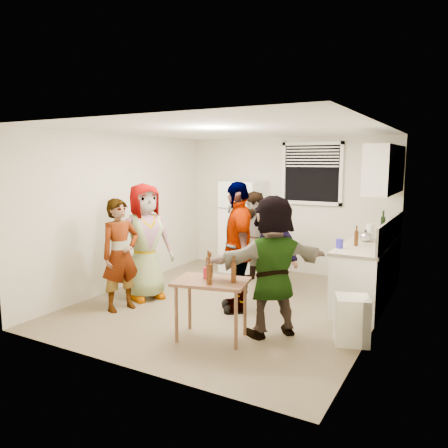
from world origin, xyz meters
The scene contains 23 objects.
room centered at (0.00, 0.00, 0.00)m, with size 4.00×4.50×2.50m, color silver, non-canonical shape.
window centered at (0.45, 2.21, 1.85)m, with size 1.12×0.10×1.06m, color white, non-canonical shape.
refrigerator centered at (-0.75, 1.88, 0.85)m, with size 0.70×0.70×1.70m, color white.
counter_lower centered at (1.70, 1.15, 0.43)m, with size 0.60×2.20×0.86m, color white.
countertop centered at (1.70, 1.15, 0.88)m, with size 0.64×2.22×0.04m, color beige.
backsplash centered at (1.99, 1.15, 1.08)m, with size 0.03×2.20×0.36m, color beige.
upper_cabinets centered at (1.83, 1.35, 1.95)m, with size 0.34×1.60×0.70m, color white.
kettle centered at (1.65, 1.09, 0.90)m, with size 0.22×0.19×0.19m, color silver, non-canonical shape.
paper_towel centered at (1.68, 1.25, 0.90)m, with size 0.11×0.11×0.25m, color white.
wine_bottle centered at (1.75, 1.93, 0.90)m, with size 0.07×0.07×0.28m, color black.
beer_bottle_counter centered at (1.60, 0.70, 0.90)m, with size 0.05×0.05×0.21m, color #47230C.
blue_cup centered at (1.44, 0.43, 0.90)m, with size 0.10×0.10×0.13m, color #3025C2.
picture_frame centered at (1.92, 1.40, 0.97)m, with size 0.02×0.16×0.13m, color gold.
trash_bin centered at (1.85, -0.53, 0.25)m, with size 0.37×0.37×0.54m, color white.
serving_table centered at (0.38, -1.20, 0.00)m, with size 0.84×0.56×0.71m, color brown, non-canonical shape.
beer_bottle_table centered at (0.29, -1.07, 0.71)m, with size 0.06×0.06×0.22m, color #47230C.
red_cup centered at (0.29, -1.14, 0.71)m, with size 0.10×0.10×0.13m, color red.
guest_grey centered at (-1.27, -0.37, 0.00)m, with size 0.86×1.75×0.56m, color gray.
guest_stripe centered at (-1.24, -0.94, 0.00)m, with size 0.57×1.57×0.38m, color #141933.
guest_back_left centered at (-0.16, 1.12, 0.00)m, with size 0.76×1.57×0.60m, color brown.
guest_back_right centered at (0.30, 0.82, 0.00)m, with size 1.00×1.54×0.57m, color #39393D.
guest_black centered at (0.19, -0.16, 0.00)m, with size 1.06×1.80×0.44m, color black.
guest_orange centered at (0.95, -0.73, 0.00)m, with size 1.56×1.69×0.50m, color #E16B51.
Camera 1 is at (2.90, -5.41, 2.08)m, focal length 35.00 mm.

